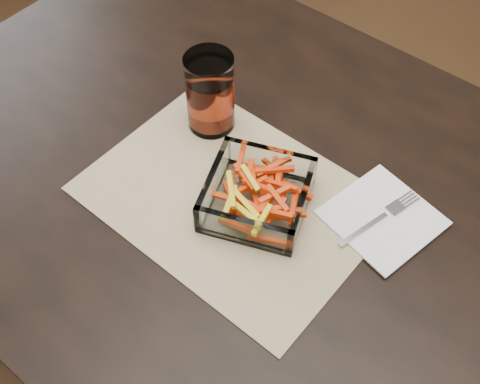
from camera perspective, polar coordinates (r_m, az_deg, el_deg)
name	(u,v)px	position (r m, az deg, el deg)	size (l,w,h in m)	color
dining_table	(313,255)	(1.02, 6.90, -5.91)	(1.60, 0.90, 0.75)	black
placemat	(232,198)	(0.97, -0.79, -0.54)	(0.45, 0.33, 0.00)	tan
glass_bowl	(257,197)	(0.94, 1.63, -0.43)	(0.20, 0.20, 0.06)	white
tumbler	(210,95)	(1.03, -2.84, 9.17)	(0.08, 0.08, 0.14)	white
napkin	(382,218)	(0.97, 13.35, -2.39)	(0.15, 0.15, 0.00)	white
fork	(382,217)	(0.96, 13.29, -2.33)	(0.05, 0.16, 0.00)	silver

